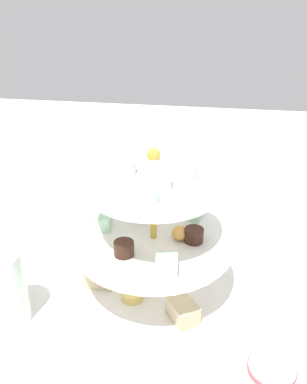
% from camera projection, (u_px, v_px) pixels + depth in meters
% --- Properties ---
extents(ground_plane, '(2.40, 2.40, 0.00)m').
position_uv_depth(ground_plane, '(154.00, 289.00, 0.68)').
color(ground_plane, silver).
extents(tiered_serving_stand, '(0.31, 0.31, 0.25)m').
position_uv_depth(tiered_serving_stand, '(154.00, 250.00, 0.64)').
color(tiered_serving_stand, white).
rests_on(tiered_serving_stand, ground_plane).
extents(water_glass_tall_right, '(0.07, 0.07, 0.12)m').
position_uv_depth(water_glass_tall_right, '(3.00, 288.00, 0.59)').
color(water_glass_tall_right, silver).
rests_on(water_glass_tall_right, ground_plane).
extents(water_glass_short_left, '(0.06, 0.06, 0.08)m').
position_uv_depth(water_glass_short_left, '(301.00, 310.00, 0.58)').
color(water_glass_short_left, silver).
rests_on(water_glass_short_left, ground_plane).
extents(teacup_with_saucer, '(0.09, 0.09, 0.05)m').
position_uv_depth(teacup_with_saucer, '(269.00, 382.00, 0.49)').
color(teacup_with_saucer, white).
rests_on(teacup_with_saucer, ground_plane).
extents(butter_knife_left, '(0.09, 0.16, 0.00)m').
position_uv_depth(butter_knife_left, '(98.00, 214.00, 0.91)').
color(butter_knife_left, silver).
rests_on(butter_knife_left, ground_plane).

